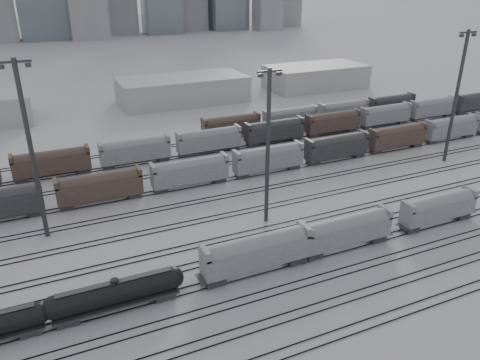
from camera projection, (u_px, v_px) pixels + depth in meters
name	position (u px, v px, depth m)	size (l,w,h in m)	color
ground	(320.00, 259.00, 68.09)	(900.00, 900.00, 0.00)	silver
tracks	(266.00, 208.00, 82.63)	(220.00, 71.50, 0.16)	black
tank_car_b	(116.00, 293.00, 57.00)	(17.14, 2.86, 4.24)	#232325
hopper_car_a	(256.00, 251.00, 63.77)	(15.68, 3.12, 5.61)	#232325
hopper_car_b	(347.00, 230.00, 69.50)	(14.65, 2.91, 5.24)	#232325
hopper_car_c	(439.00, 207.00, 76.43)	(14.06, 2.79, 5.03)	#232325
light_mast_b	(31.00, 149.00, 68.18)	(4.44, 0.71, 27.75)	#333335
light_mast_c	(268.00, 145.00, 73.18)	(4.08, 0.65, 25.51)	#333335
light_mast_d	(457.00, 95.00, 97.73)	(4.47, 0.72, 27.96)	#333335
bg_string_near	(268.00, 160.00, 96.62)	(151.00, 3.00, 5.60)	gray
bg_string_mid	(274.00, 132.00, 113.71)	(151.00, 3.00, 5.60)	#232325
bg_string_far	(317.00, 115.00, 126.96)	(66.00, 3.00, 5.60)	#4E3B31
warehouse_mid	(183.00, 90.00, 149.35)	(40.00, 18.00, 8.00)	#B0B0B3
warehouse_right	(316.00, 77.00, 168.17)	(35.00, 18.00, 8.00)	#B0B0B3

